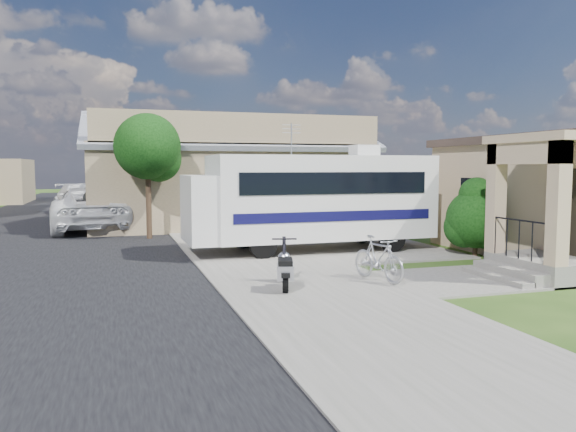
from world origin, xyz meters
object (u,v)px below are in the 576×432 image
object	(u,v)px
scooter	(285,269)
pickup_truck	(89,208)
motorhome	(312,198)
shrub	(476,216)
van	(82,200)
garden_hose	(480,269)
bicycle	(378,261)

from	to	relation	value
scooter	pickup_truck	distance (m)	14.32
motorhome	shrub	world-z (taller)	motorhome
shrub	van	world-z (taller)	shrub
van	motorhome	bearing A→B (deg)	-76.75
pickup_truck	garden_hose	xyz separation A→B (m)	(9.71, -13.05, -0.82)
garden_hose	pickup_truck	bearing A→B (deg)	126.64
scooter	garden_hose	xyz separation A→B (m)	(5.31, 0.56, -0.38)
motorhome	scooter	size ratio (longest dim) A/B	4.99
motorhome	bicycle	bearing A→B (deg)	-93.20
scooter	van	bearing A→B (deg)	119.09
shrub	pickup_truck	bearing A→B (deg)	135.70
scooter	garden_hose	size ratio (longest dim) A/B	4.31
bicycle	garden_hose	xyz separation A→B (m)	(3.05, 0.44, -0.43)
bicycle	pickup_truck	xyz separation A→B (m)	(-6.65, 13.49, 0.40)
shrub	bicycle	bearing A→B (deg)	-149.71
motorhome	van	world-z (taller)	motorhome
bicycle	scooter	bearing A→B (deg)	169.57
scooter	shrub	bearing A→B (deg)	37.89
scooter	van	size ratio (longest dim) A/B	0.26
motorhome	shrub	xyz separation A→B (m)	(4.29, -2.33, -0.48)
shrub	bicycle	world-z (taller)	shrub
shrub	garden_hose	size ratio (longest dim) A/B	6.56
pickup_truck	garden_hose	distance (m)	16.29
motorhome	shrub	bearing A→B (deg)	-29.39
pickup_truck	shrub	bearing A→B (deg)	131.15
motorhome	scooter	distance (m)	5.77
van	pickup_truck	bearing A→B (deg)	-96.70
shrub	pickup_truck	distance (m)	15.57
motorhome	pickup_truck	world-z (taller)	motorhome
shrub	bicycle	distance (m)	5.24
scooter	pickup_truck	world-z (taller)	pickup_truck
shrub	garden_hose	world-z (taller)	shrub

